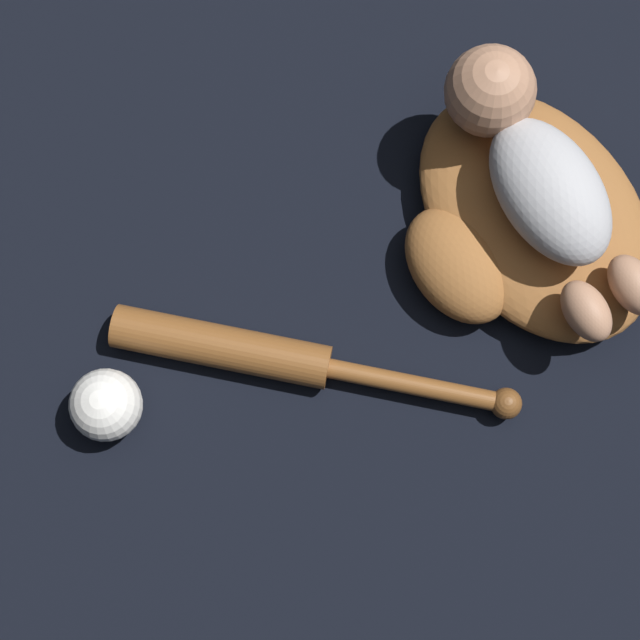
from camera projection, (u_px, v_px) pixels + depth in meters
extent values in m
plane|color=black|center=(553.00, 232.00, 1.22)|extent=(6.00, 6.00, 0.00)
ellipsoid|color=#935B2D|center=(536.00, 214.00, 1.19)|extent=(0.38, 0.34, 0.07)
ellipsoid|color=#935B2D|center=(458.00, 265.00, 1.18)|extent=(0.17, 0.15, 0.07)
ellipsoid|color=#B2B2B7|center=(550.00, 191.00, 1.12)|extent=(0.20, 0.16, 0.08)
sphere|color=tan|center=(490.00, 91.00, 1.13)|extent=(0.10, 0.10, 0.10)
ellipsoid|color=tan|center=(586.00, 311.00, 1.11)|extent=(0.08, 0.07, 0.04)
ellipsoid|color=tan|center=(633.00, 285.00, 1.11)|extent=(0.08, 0.07, 0.04)
cylinder|color=brown|center=(221.00, 347.00, 1.17)|extent=(0.13, 0.24, 0.05)
cylinder|color=brown|center=(417.00, 386.00, 1.16)|extent=(0.09, 0.19, 0.02)
sphere|color=brown|center=(506.00, 404.00, 1.15)|extent=(0.03, 0.03, 0.03)
sphere|color=white|center=(106.00, 405.00, 1.14)|extent=(0.08, 0.08, 0.08)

